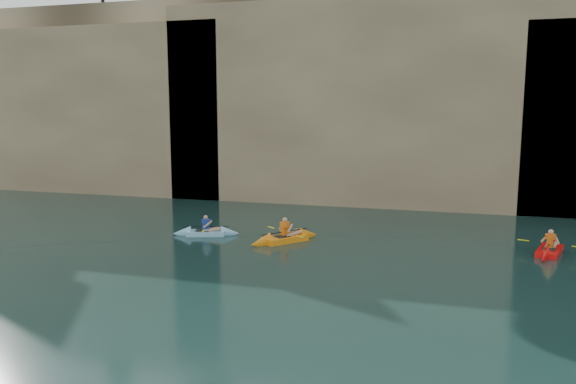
# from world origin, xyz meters

# --- Properties ---
(cliff) EXTENTS (70.00, 16.00, 12.00)m
(cliff) POSITION_xyz_m (0.00, 30.00, 6.00)
(cliff) COLOR tan
(cliff) RESTS_ON ground
(cliff_slab_west) EXTENTS (26.00, 2.40, 10.56)m
(cliff_slab_west) POSITION_xyz_m (-20.00, 22.60, 5.28)
(cliff_slab_west) COLOR tan
(cliff_slab_west) RESTS_ON ground
(cliff_slab_center) EXTENTS (24.00, 2.40, 11.40)m
(cliff_slab_center) POSITION_xyz_m (2.00, 22.60, 5.70)
(cliff_slab_center) COLOR tan
(cliff_slab_center) RESTS_ON ground
(sea_cave_west) EXTENTS (4.50, 1.00, 4.00)m
(sea_cave_west) POSITION_xyz_m (-18.00, 21.95, 2.00)
(sea_cave_west) COLOR black
(sea_cave_west) RESTS_ON ground
(sea_cave_center) EXTENTS (3.50, 1.00, 3.20)m
(sea_cave_center) POSITION_xyz_m (-4.00, 21.95, 1.60)
(sea_cave_center) COLOR black
(sea_cave_center) RESTS_ON ground
(sea_cave_east) EXTENTS (5.00, 1.00, 4.50)m
(sea_cave_east) POSITION_xyz_m (10.00, 21.95, 2.25)
(sea_cave_east) COLOR black
(sea_cave_east) RESTS_ON ground
(kayaker_orange) EXTENTS (2.60, 3.00, 1.23)m
(kayaker_orange) POSITION_xyz_m (-0.52, 12.97, 0.15)
(kayaker_orange) COLOR orange
(kayaker_orange) RESTS_ON ground
(kayaker_red_far) EXTENTS (2.19, 3.18, 1.14)m
(kayaker_red_far) POSITION_xyz_m (9.39, 13.90, 0.14)
(kayaker_red_far) COLOR red
(kayaker_red_far) RESTS_ON ground
(kayaker_ltblue_mid) EXTENTS (2.87, 2.06, 1.06)m
(kayaker_ltblue_mid) POSITION_xyz_m (-4.04, 13.13, 0.13)
(kayaker_ltblue_mid) COLOR #89C4E5
(kayaker_ltblue_mid) RESTS_ON ground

